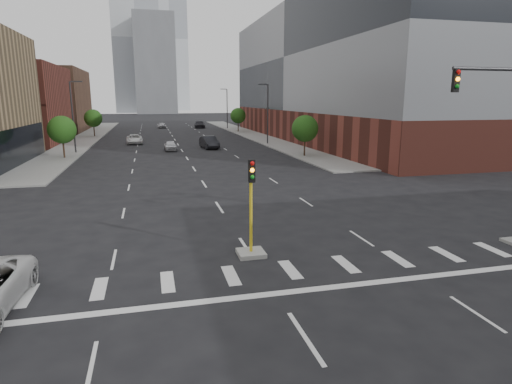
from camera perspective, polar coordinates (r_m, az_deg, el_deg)
name	(u,v)px	position (r m, az deg, el deg)	size (l,w,h in m)	color
ground	(333,379)	(11.96, 10.19, -23.35)	(400.00, 400.00, 0.00)	black
sidewalk_left_far	(88,137)	(83.78, -21.47, 6.83)	(5.00, 92.00, 0.15)	gray
sidewalk_right_far	(249,134)	(85.26, -0.90, 7.76)	(5.00, 92.00, 0.15)	gray
building_left_far_b	(34,100)	(103.45, -27.50, 10.77)	(20.00, 24.00, 13.00)	brown
building_right_main	(351,74)	(76.70, 12.57, 15.13)	(24.00, 70.00, 22.00)	brown
tower_left	(136,40)	(230.53, -15.66, 18.94)	(22.00, 22.00, 70.00)	#B2B7BC
tower_right	(169,41)	(271.19, -11.49, 19.15)	(20.00, 20.00, 80.00)	#B2B7BC
tower_mid	(155,65)	(209.37, -13.30, 16.19)	(18.00, 18.00, 44.00)	slate
median_traffic_signal	(251,235)	(19.20, -0.65, -5.75)	(1.20, 1.20, 4.40)	#999993
streetlight_right_a	(267,111)	(66.20, 1.50, 10.70)	(1.60, 0.22, 9.07)	#2D2D30
streetlight_right_b	(227,107)	(100.36, -3.92, 11.25)	(1.60, 0.22, 9.07)	#2D2D30
streetlight_left	(73,114)	(59.54, -23.19, 9.54)	(1.60, 0.22, 9.07)	#2D2D30
tree_left_near	(62,130)	(54.79, -24.46, 7.57)	(3.20, 3.20, 4.85)	#382619
tree_left_far	(93,118)	(84.44, -20.89, 9.17)	(3.20, 3.20, 4.85)	#382619
tree_right_near	(305,129)	(52.19, 6.55, 8.40)	(3.20, 3.20, 4.85)	#382619
tree_right_far	(238,116)	(90.70, -2.41, 10.13)	(3.20, 3.20, 4.85)	#382619
car_near_left	(170,146)	(59.50, -11.35, 6.09)	(1.59, 3.94, 1.34)	silver
car_mid_right	(209,142)	(61.31, -6.27, 6.61)	(1.82, 5.21, 1.72)	black
car_far_left	(134,139)	(69.83, -15.90, 6.79)	(2.37, 5.14, 1.43)	white
car_deep_right	(200,124)	(104.68, -7.52, 8.93)	(2.33, 5.72, 1.66)	black
car_distant	(161,125)	(105.31, -12.49, 8.68)	(1.60, 3.98, 1.35)	#B0B0B5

